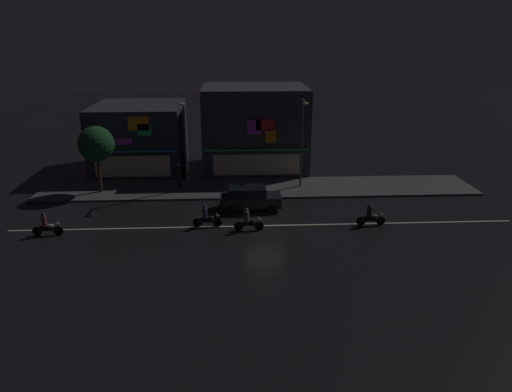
# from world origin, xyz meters

# --- Properties ---
(ground_plane) EXTENTS (140.00, 140.00, 0.00)m
(ground_plane) POSITION_xyz_m (0.00, 0.00, 0.00)
(ground_plane) COLOR black
(lane_divider_stripe) EXTENTS (32.93, 0.16, 0.01)m
(lane_divider_stripe) POSITION_xyz_m (0.00, 0.00, 0.01)
(lane_divider_stripe) COLOR beige
(lane_divider_stripe) RESTS_ON ground
(sidewalk_far) EXTENTS (34.66, 5.06, 0.14)m
(sidewalk_far) POSITION_xyz_m (0.00, 7.67, 0.07)
(sidewalk_far) COLOR #424447
(sidewalk_far) RESTS_ON ground
(storefront_left_block) EXTENTS (7.80, 8.29, 5.85)m
(storefront_left_block) POSITION_xyz_m (-10.40, 14.26, 2.92)
(storefront_left_block) COLOR #2D333D
(storefront_left_block) RESTS_ON ground
(storefront_center_block) EXTENTS (9.18, 7.42, 7.42)m
(storefront_center_block) POSITION_xyz_m (0.00, 13.83, 3.71)
(storefront_center_block) COLOR #383A3F
(storefront_center_block) RESTS_ON ground
(streetlamp_west) EXTENTS (0.44, 1.64, 7.11)m
(streetlamp_west) POSITION_xyz_m (-5.62, 7.12, 4.34)
(streetlamp_west) COLOR #47494C
(streetlamp_west) RESTS_ON sidewalk_far
(streetlamp_mid) EXTENTS (0.44, 1.64, 7.03)m
(streetlamp_mid) POSITION_xyz_m (3.41, 7.58, 4.29)
(streetlamp_mid) COLOR #47494C
(streetlamp_mid) RESTS_ON sidewalk_far
(pedestrian_on_sidewalk) EXTENTS (0.42, 0.42, 1.96)m
(pedestrian_on_sidewalk) POSITION_xyz_m (-6.35, 8.03, 1.04)
(pedestrian_on_sidewalk) COLOR #232328
(pedestrian_on_sidewalk) RESTS_ON sidewalk_far
(street_tree) EXTENTS (2.72, 2.72, 5.16)m
(street_tree) POSITION_xyz_m (-12.36, 7.19, 3.92)
(street_tree) COLOR #473323
(street_tree) RESTS_ON sidewalk_far
(parked_car_near_kerb) EXTENTS (4.30, 1.98, 1.67)m
(parked_car_near_kerb) POSITION_xyz_m (-0.87, 3.05, 0.87)
(parked_car_near_kerb) COLOR black
(parked_car_near_kerb) RESTS_ON ground
(motorcycle_lead) EXTENTS (1.90, 0.60, 1.52)m
(motorcycle_lead) POSITION_xyz_m (-1.12, -0.68, 0.63)
(motorcycle_lead) COLOR black
(motorcycle_lead) RESTS_ON ground
(motorcycle_following) EXTENTS (1.90, 0.60, 1.52)m
(motorcycle_following) POSITION_xyz_m (6.89, -0.25, 0.63)
(motorcycle_following) COLOR black
(motorcycle_following) RESTS_ON ground
(motorcycle_opposite_lane) EXTENTS (1.90, 0.60, 1.52)m
(motorcycle_opposite_lane) POSITION_xyz_m (-3.79, 0.06, 0.63)
(motorcycle_opposite_lane) COLOR black
(motorcycle_opposite_lane) RESTS_ON ground
(motorcycle_trailing_far) EXTENTS (1.90, 0.60, 1.52)m
(motorcycle_trailing_far) POSITION_xyz_m (-13.67, -0.81, 0.63)
(motorcycle_trailing_far) COLOR black
(motorcycle_trailing_far) RESTS_ON ground
(traffic_cone) EXTENTS (0.36, 0.36, 0.55)m
(traffic_cone) POSITION_xyz_m (-0.24, 4.27, 0.28)
(traffic_cone) COLOR orange
(traffic_cone) RESTS_ON ground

